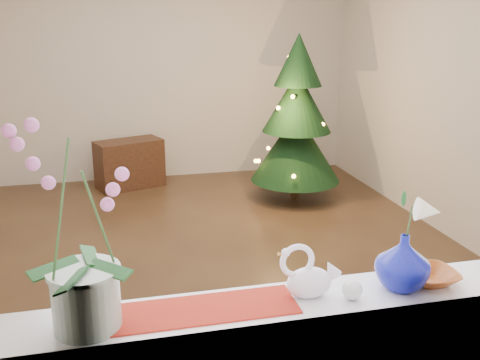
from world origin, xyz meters
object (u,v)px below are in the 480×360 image
Objects in this scene: orchid_pot at (80,229)px; blue_vase at (403,258)px; swan at (310,271)px; xmas_tree at (297,118)px; side_table at (130,164)px; amber_dish at (430,277)px; paperweight at (352,290)px.

orchid_pot is 2.84× the size of blue_vase.
xmas_tree is at bearing 64.03° from swan.
blue_vase is 0.32× the size of side_table.
amber_dish is 4.65m from side_table.
side_table is at bearing 88.90° from swan.
swan is at bearing -103.56° from side_table.
xmas_tree is (1.99, 3.71, -0.38)m from orchid_pot.
amber_dish is at bearing 5.13° from blue_vase.
blue_vase is 0.14× the size of xmas_tree.
swan is at bearing 178.99° from amber_dish.
paperweight is at bearing -1.80° from orchid_pot.
amber_dish reaches higher than side_table.
amber_dish is at bearing -101.67° from xmas_tree.
paperweight is (-0.21, -0.04, -0.08)m from blue_vase.
blue_vase is 0.16m from amber_dish.
swan is 0.13× the size of xmas_tree.
orchid_pot reaches higher than amber_dish.
swan reaches higher than paperweight.
orchid_pot reaches higher than swan.
side_table is at bearing 154.97° from xmas_tree.
swan is 0.48m from amber_dish.
swan is at bearing -108.60° from xmas_tree.
orchid_pot is 1.12m from blue_vase.
side_table is at bearing 100.57° from blue_vase.
xmas_tree is at bearing 78.33° from amber_dish.
amber_dish is 3.77m from xmas_tree.
orchid_pot is 4.63m from side_table.
blue_vase reaches higher than swan.
paperweight is at bearing -106.39° from xmas_tree.
paperweight is 0.44× the size of amber_dish.
paperweight is 3.90m from xmas_tree.
blue_vase is at bearing 0.39° from orchid_pot.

